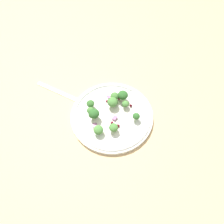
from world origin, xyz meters
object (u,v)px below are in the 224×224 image
at_px(broccoli_floret_0, 123,95).
at_px(fork, 66,95).
at_px(plate, 112,115).
at_px(broccoli_floret_2, 114,128).
at_px(broccoli_floret_1, 115,96).

relative_size(broccoli_floret_0, fork, 0.17).
bearing_deg(plate, broccoli_floret_2, 56.77).
xyz_separation_m(broccoli_floret_2, fork, (0.04, -0.19, -0.03)).
bearing_deg(broccoli_floret_1, broccoli_floret_2, 50.09).
distance_m(broccoli_floret_0, broccoli_floret_1, 0.02).
bearing_deg(broccoli_floret_0, broccoli_floret_1, -38.17).
xyz_separation_m(broccoli_floret_1, broccoli_floret_2, (0.07, 0.08, -0.00)).
distance_m(broccoli_floret_2, fork, 0.20).
bearing_deg(plate, broccoli_floret_1, -136.70).
relative_size(broccoli_floret_1, broccoli_floret_2, 1.01).
bearing_deg(broccoli_floret_1, fork, -47.96).
xyz_separation_m(plate, fork, (0.06, -0.15, -0.01)).
height_order(broccoli_floret_0, broccoli_floret_1, broccoli_floret_0).
bearing_deg(broccoli_floret_0, broccoli_floret_2, 37.33).
bearing_deg(broccoli_floret_2, broccoli_floret_1, -129.91).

